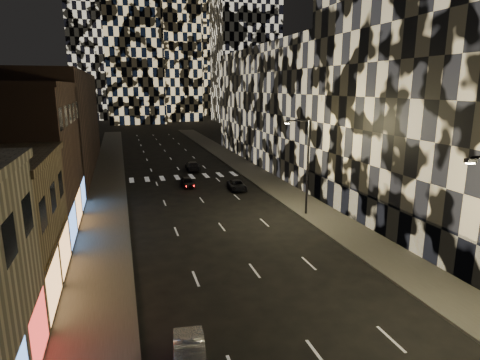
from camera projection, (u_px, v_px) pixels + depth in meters
sidewalk_left at (108, 181)px, 52.05m from camera, size 4.00×120.00×0.15m
sidewalk_right at (254, 172)px, 57.64m from camera, size 4.00×120.00×0.15m
curb_left at (125, 180)px, 52.64m from camera, size 0.20×120.00×0.15m
curb_right at (240, 173)px, 57.05m from camera, size 0.20×120.00×0.15m
retail_brown at (10, 161)px, 33.36m from camera, size 10.00×15.00×12.00m
retail_filler_left at (55, 122)px, 57.85m from camera, size 10.00×40.00×14.00m
midrise_right at (461, 99)px, 34.17m from camera, size 16.00×25.00×22.00m
midrise_base at (374, 213)px, 34.17m from camera, size 0.60×25.00×3.00m
midrise_filler_right at (299, 106)px, 64.94m from camera, size 16.00×40.00×18.00m
streetlight_far at (305, 160)px, 37.32m from camera, size 2.55×0.25×9.00m
car_silver_parked at (190, 358)px, 17.28m from camera, size 1.79×4.02×1.28m
car_dark_midlane at (188, 182)px, 49.15m from camera, size 1.55×3.63×1.22m
car_dark_oncoming at (193, 166)px, 58.94m from camera, size 2.16×4.71×1.34m
car_dark_rightlane at (237, 185)px, 47.79m from camera, size 2.13×4.15×1.12m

